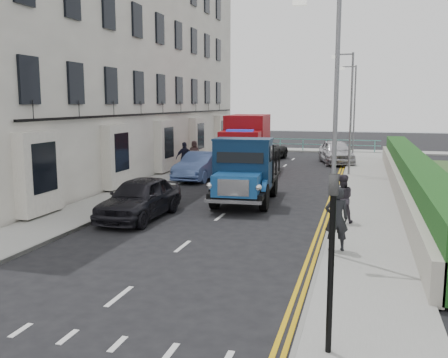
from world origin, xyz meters
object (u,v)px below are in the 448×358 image
red_lorry (247,142)px  pedestrian_east_near (337,219)px  lamp_near (331,111)px  lamp_mid (349,107)px  lamp_far (353,106)px  parked_car_front (140,198)px  bedford_lorry (244,175)px

red_lorry → pedestrian_east_near: (6.17, -15.58, -0.82)m
lamp_near → pedestrian_east_near: 3.01m
lamp_mid → pedestrian_east_near: bearing=-89.2°
lamp_far → red_lorry: 11.83m
lamp_mid → red_lorry: bearing=-180.0°
red_lorry → parked_car_front: bearing=-99.4°
bedford_lorry → lamp_mid: bearing=64.6°
red_lorry → pedestrian_east_near: 16.78m
lamp_mid → parked_car_front: (-6.95, -13.00, -3.24)m
lamp_near → bedford_lorry: bearing=121.1°
lamp_near → bedford_lorry: (-3.85, 6.38, -2.74)m
lamp_mid → bedford_lorry: size_ratio=1.18×
lamp_mid → lamp_far: (0.00, 10.00, 0.00)m
bedford_lorry → pedestrian_east_near: bearing=-59.3°
lamp_mid → bedford_lorry: lamp_mid is taller
lamp_near → lamp_far: (0.00, 26.00, 0.00)m
lamp_near → parked_car_front: size_ratio=1.57×
lamp_far → pedestrian_east_near: bearing=-89.5°
lamp_far → parked_car_front: lamp_far is taller
parked_car_front → pedestrian_east_near: bearing=-18.2°
lamp_near → lamp_mid: size_ratio=1.00×
lamp_near → parked_car_front: (-6.95, 3.00, -3.24)m
red_lorry → parked_car_front: size_ratio=1.52×
lamp_far → parked_car_front: 24.24m
bedford_lorry → pedestrian_east_near: bedford_lorry is taller
pedestrian_east_near → lamp_mid: bearing=-103.6°
lamp_far → bedford_lorry: lamp_far is taller
red_lorry → pedestrian_east_near: red_lorry is taller
lamp_far → red_lorry: (-5.95, -10.00, -2.15)m
lamp_mid → lamp_far: size_ratio=1.00×
lamp_mid → parked_car_front: bearing=-118.1°
parked_car_front → lamp_far: bearing=74.8°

